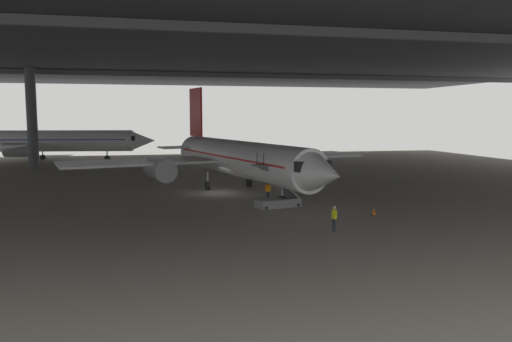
{
  "coord_description": "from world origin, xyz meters",
  "views": [
    {
      "loc": [
        -7.08,
        -47.47,
        7.47
      ],
      "look_at": [
        2.75,
        -3.51,
        2.48
      ],
      "focal_mm": 34.45,
      "sensor_mm": 36.0,
      "label": 1
    }
  ],
  "objects_px": {
    "traffic_cone_orange": "(374,212)",
    "crew_worker_by_stairs": "(268,190)",
    "airplane_main": "(236,158)",
    "crew_worker_near_nose": "(334,217)",
    "airplane_distant": "(49,141)",
    "boarding_stairs": "(278,198)"
  },
  "relations": [
    {
      "from": "traffic_cone_orange",
      "to": "crew_worker_by_stairs",
      "type": "bearing_deg",
      "value": 128.31
    },
    {
      "from": "traffic_cone_orange",
      "to": "airplane_main",
      "type": "bearing_deg",
      "value": 118.92
    },
    {
      "from": "airplane_main",
      "to": "crew_worker_by_stairs",
      "type": "height_order",
      "value": "airplane_main"
    },
    {
      "from": "crew_worker_by_stairs",
      "to": "traffic_cone_orange",
      "type": "distance_m",
      "value": 10.21
    },
    {
      "from": "airplane_main",
      "to": "traffic_cone_orange",
      "type": "relative_size",
      "value": 56.84
    },
    {
      "from": "crew_worker_by_stairs",
      "to": "airplane_main",
      "type": "bearing_deg",
      "value": 104.51
    },
    {
      "from": "traffic_cone_orange",
      "to": "crew_worker_near_nose",
      "type": "bearing_deg",
      "value": -139.05
    },
    {
      "from": "crew_worker_by_stairs",
      "to": "airplane_distant",
      "type": "bearing_deg",
      "value": 119.58
    },
    {
      "from": "crew_worker_by_stairs",
      "to": "traffic_cone_orange",
      "type": "xyz_separation_m",
      "value": [
        6.31,
        -7.99,
        -0.68
      ]
    },
    {
      "from": "airplane_main",
      "to": "traffic_cone_orange",
      "type": "distance_m",
      "value": 16.8
    },
    {
      "from": "airplane_distant",
      "to": "boarding_stairs",
      "type": "bearing_deg",
      "value": -61.83
    },
    {
      "from": "crew_worker_by_stairs",
      "to": "traffic_cone_orange",
      "type": "relative_size",
      "value": 2.84
    },
    {
      "from": "crew_worker_near_nose",
      "to": "airplane_distant",
      "type": "bearing_deg",
      "value": 115.34
    },
    {
      "from": "airplane_main",
      "to": "crew_worker_near_nose",
      "type": "xyz_separation_m",
      "value": [
        3.08,
        -18.71,
        -2.37
      ]
    },
    {
      "from": "airplane_main",
      "to": "traffic_cone_orange",
      "type": "xyz_separation_m",
      "value": [
        7.99,
        -14.46,
        -3.05
      ]
    },
    {
      "from": "traffic_cone_orange",
      "to": "airplane_distant",
      "type": "bearing_deg",
      "value": 120.96
    },
    {
      "from": "crew_worker_near_nose",
      "to": "airplane_distant",
      "type": "xyz_separation_m",
      "value": [
        -27.95,
        59.01,
        2.41
      ]
    },
    {
      "from": "boarding_stairs",
      "to": "crew_worker_near_nose",
      "type": "height_order",
      "value": "boarding_stairs"
    },
    {
      "from": "boarding_stairs",
      "to": "airplane_distant",
      "type": "distance_m",
      "value": 56.48
    },
    {
      "from": "airplane_main",
      "to": "traffic_cone_orange",
      "type": "bearing_deg",
      "value": -61.08
    },
    {
      "from": "boarding_stairs",
      "to": "airplane_distant",
      "type": "relative_size",
      "value": 0.13
    },
    {
      "from": "boarding_stairs",
      "to": "traffic_cone_orange",
      "type": "xyz_separation_m",
      "value": [
        6.22,
        -5.03,
        -0.43
      ]
    }
  ]
}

